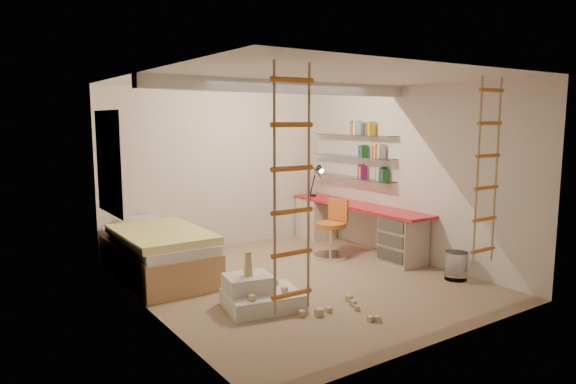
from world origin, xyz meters
TOP-DOWN VIEW (x-y plane):
  - floor at (0.00, 0.00)m, footprint 4.50×4.50m
  - ceiling_beam at (0.00, 0.30)m, footprint 4.00×0.18m
  - window_frame at (-1.97, 1.50)m, footprint 0.06×1.15m
  - window_blind at (-1.93, 1.50)m, footprint 0.02×1.00m
  - rope_ladder_left at (-1.35, -1.75)m, footprint 0.41×0.04m
  - rope_ladder_right at (1.35, -1.75)m, footprint 0.41×0.04m
  - waste_bin at (1.75, -1.09)m, footprint 0.30×0.30m
  - desk at (1.72, 0.86)m, footprint 0.56×2.80m
  - shelves at (1.87, 1.13)m, footprint 0.25×1.80m
  - bed at (-1.48, 1.23)m, footprint 1.02×2.00m
  - task_lamp at (1.67, 1.82)m, footprint 0.14×0.36m
  - swivel_chair at (1.08, 0.69)m, footprint 0.65×0.65m
  - play_platform at (-0.94, -0.49)m, footprint 0.94×0.79m
  - toy_blocks at (-0.54, -0.88)m, footprint 1.25×1.22m
  - books at (1.87, 1.13)m, footprint 0.14×0.64m

SIDE VIEW (x-z plane):
  - floor at x=0.00m, z-range 0.00..0.00m
  - play_platform at x=-0.94m, z-range -0.04..0.33m
  - toy_blocks at x=-0.54m, z-range -0.14..0.50m
  - waste_bin at x=1.75m, z-range 0.00..0.37m
  - swivel_chair at x=1.08m, z-range -0.12..0.77m
  - bed at x=-1.48m, z-range -0.02..0.67m
  - desk at x=1.72m, z-range 0.03..0.78m
  - task_lamp at x=1.67m, z-range 0.85..1.42m
  - shelves at x=1.87m, z-range 1.14..1.86m
  - rope_ladder_left at x=-1.35m, z-range 0.45..2.58m
  - rope_ladder_right at x=1.35m, z-range 0.45..2.58m
  - window_frame at x=-1.97m, z-range 0.88..2.23m
  - window_blind at x=-1.93m, z-range 0.95..2.15m
  - books at x=1.87m, z-range 1.17..2.09m
  - ceiling_beam at x=0.00m, z-range 2.44..2.60m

